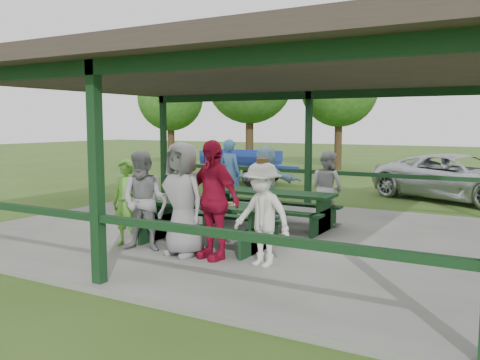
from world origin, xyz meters
The scene contains 19 objects.
ground centered at (0.00, 0.00, 0.00)m, with size 90.00×90.00×0.00m, color #335019.
concrete_slab centered at (0.00, 0.00, 0.05)m, with size 10.00×8.00×0.10m, color slate.
pavilion_structure centered at (0.00, 0.00, 3.17)m, with size 10.60×8.60×3.24m.
picnic_table_near centered at (0.10, -1.20, 0.57)m, with size 2.42×1.39×0.75m.
picnic_table_far centered at (0.33, 0.80, 0.58)m, with size 2.78×1.39×0.75m.
table_setting centered at (0.09, -1.15, 0.88)m, with size 2.39×0.45×0.10m.
contestant_green centered at (-1.11, -2.02, 0.87)m, with size 0.56×0.37×1.54m, color #5CA433.
contestant_grey_left centered at (-0.61, -2.11, 0.96)m, with size 0.83×0.65×1.71m, color gray.
contestant_grey_mid centered at (0.15, -2.06, 1.04)m, with size 0.92×0.60×1.87m, color gray.
contestant_red centered at (0.67, -1.96, 1.06)m, with size 1.12×0.47×1.92m, color maroon.
contestant_white_fedora centered at (1.56, -1.96, 0.90)m, with size 1.13×0.78×1.65m.
spectator_lblue centered at (-0.14, 1.59, 0.94)m, with size 1.56×0.50×1.68m, color #7EA9C3.
spectator_blue centered at (-1.53, 2.32, 0.99)m, with size 0.65×0.42×1.77m, color #3B699A.
spectator_grey centered at (1.34, 1.56, 0.90)m, with size 0.78×0.60×1.60m, color #939496.
pickup_truck centered at (3.33, 7.26, 0.69)m, with size 2.27×4.93×1.37m, color silver.
farm_trailer centered at (-4.39, 7.97, 0.66)m, with size 3.83×1.73×1.34m.
tree_far_left centered at (-6.21, 12.02, 4.23)m, with size 4.00×4.00×6.25m.
tree_left centered at (-3.01, 15.20, 3.93)m, with size 3.71×3.71×5.80m.
tree_edge_left centered at (-11.04, 12.42, 3.53)m, with size 3.35×3.35×5.23m.
Camera 1 is at (5.01, -8.75, 2.28)m, focal length 38.00 mm.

